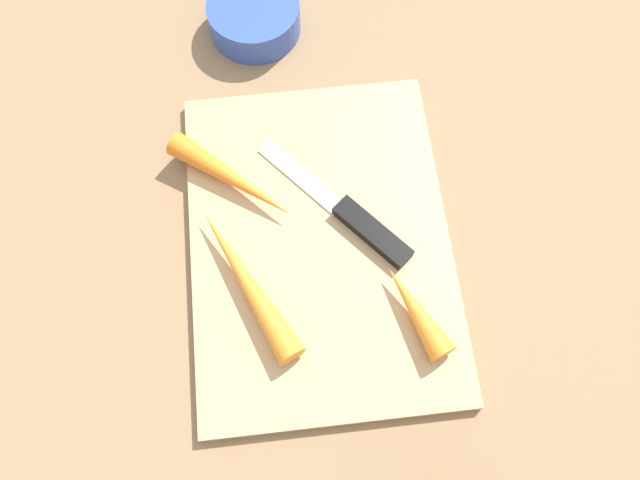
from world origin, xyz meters
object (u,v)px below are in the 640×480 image
at_px(carrot_medium, 232,178).
at_px(carrot_longest, 246,281).
at_px(knife, 363,228).
at_px(small_bowl, 254,17).
at_px(cutting_board, 320,242).
at_px(carrot_shortest, 416,311).

bearing_deg(carrot_medium, carrot_longest, -46.29).
xyz_separation_m(knife, small_bowl, (0.27, 0.09, 0.00)).
bearing_deg(cutting_board, carrot_shortest, -136.94).
distance_m(cutting_board, knife, 0.05).
bearing_deg(cutting_board, small_bowl, 9.10).
xyz_separation_m(cutting_board, carrot_longest, (-0.04, 0.08, 0.02)).
height_order(carrot_shortest, carrot_medium, same).
bearing_deg(carrot_medium, carrot_shortest, -4.20).
bearing_deg(carrot_longest, cutting_board, -87.82).
bearing_deg(carrot_shortest, cutting_board, 20.02).
relative_size(cutting_board, carrot_shortest, 3.75).
bearing_deg(cutting_board, carrot_medium, 48.88).
xyz_separation_m(carrot_longest, carrot_shortest, (-0.05, -0.16, -0.00)).
height_order(carrot_longest, carrot_medium, same).
distance_m(knife, carrot_medium, 0.14).
bearing_deg(carrot_longest, carrot_shortest, -132.38).
distance_m(carrot_longest, carrot_medium, 0.11).
bearing_deg(carrot_medium, knife, 12.36).
height_order(cutting_board, carrot_shortest, carrot_shortest).
relative_size(carrot_shortest, small_bowl, 0.91).
bearing_deg(small_bowl, carrot_longest, 174.55).
relative_size(knife, carrot_shortest, 1.72).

